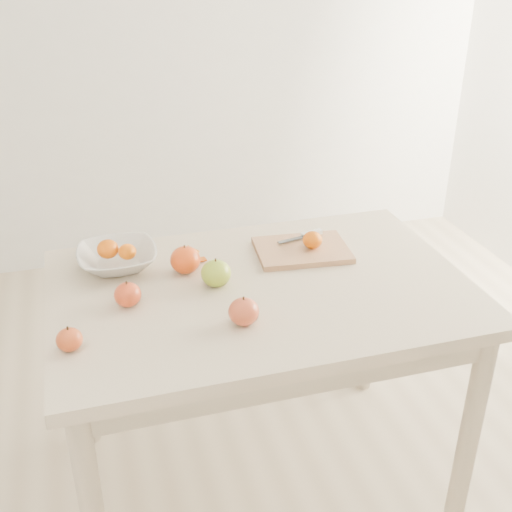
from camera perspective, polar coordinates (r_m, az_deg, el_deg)
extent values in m
plane|color=#C6B293|center=(2.32, 0.37, -18.84)|extent=(3.50, 3.50, 0.00)
plane|color=white|center=(3.33, -8.87, 21.58)|extent=(3.50, 0.00, 3.50)
cube|color=beige|center=(1.86, 0.43, -3.14)|extent=(1.20, 0.80, 0.04)
cylinder|color=#BCAA8E|center=(2.29, -15.34, -8.87)|extent=(0.06, 0.06, 0.71)
cylinder|color=#BCAA8E|center=(2.50, 10.09, -4.89)|extent=(0.06, 0.06, 0.71)
cylinder|color=#BCAA8E|center=(2.04, 18.50, -14.59)|extent=(0.06, 0.06, 0.71)
cube|color=tan|center=(2.03, 4.11, 0.53)|extent=(0.31, 0.24, 0.02)
ellipsoid|color=#D25307|center=(2.02, 5.04, 1.44)|extent=(0.06, 0.06, 0.05)
imported|color=silver|center=(1.98, -12.21, -0.19)|extent=(0.24, 0.24, 0.06)
ellipsoid|color=#D45407|center=(1.97, -13.04, 0.62)|extent=(0.07, 0.07, 0.06)
ellipsoid|color=#E16207|center=(1.96, -11.37, 0.38)|extent=(0.05, 0.05, 0.05)
cube|color=#C7650E|center=(2.03, -6.05, 0.21)|extent=(0.07, 0.07, 0.01)
cube|color=#CD510E|center=(1.99, -5.11, -0.40)|extent=(0.05, 0.04, 0.01)
cube|color=white|center=(2.11, 4.96, 2.02)|extent=(0.08, 0.03, 0.01)
cube|color=#393C41|center=(2.06, 3.14, 1.45)|extent=(0.10, 0.04, 0.00)
ellipsoid|color=olive|center=(1.83, -3.58, -1.54)|extent=(0.09, 0.09, 0.08)
ellipsoid|color=maroon|center=(1.66, -1.10, -4.96)|extent=(0.08, 0.08, 0.07)
ellipsoid|color=#A5120C|center=(1.91, -6.31, -0.35)|extent=(0.09, 0.09, 0.08)
ellipsoid|color=maroon|center=(1.63, -16.26, -7.14)|extent=(0.07, 0.07, 0.06)
ellipsoid|color=#A32714|center=(1.77, -11.34, -3.39)|extent=(0.07, 0.07, 0.07)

